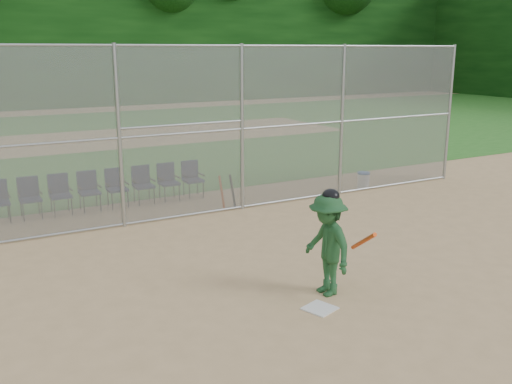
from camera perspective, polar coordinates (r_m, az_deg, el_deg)
ground at (r=9.73m, az=7.26°, el=-9.47°), size 100.00×100.00×0.00m
grass_strip at (r=26.00m, az=-16.88°, el=4.96°), size 100.00×100.00×0.00m
dirt_patch_far at (r=25.99m, az=-16.88°, el=4.97°), size 24.00×24.00×0.00m
backstop_fence at (r=13.39m, az=-5.23°, el=6.32°), size 16.09×0.09×4.00m
treeline at (r=27.71m, az=-18.66°, el=16.78°), size 81.00×60.00×11.00m
home_plate at (r=8.97m, az=6.39°, el=-11.49°), size 0.55×0.55×0.02m
batter_at_plate at (r=9.20m, az=7.16°, el=-5.19°), size 0.84×1.32×1.76m
water_cooler at (r=16.63m, az=10.69°, el=1.22°), size 0.36×0.36×0.45m
spare_bats at (r=14.23m, az=-2.90°, el=0.02°), size 0.36×0.35×0.83m
chair_1 at (r=14.32m, az=-21.64°, el=-0.60°), size 0.54×0.52×0.96m
chair_2 at (r=14.42m, az=-18.95°, el=-0.27°), size 0.54×0.52×0.96m
chair_3 at (r=14.54m, az=-16.30°, el=0.05°), size 0.54×0.52×0.96m
chair_4 at (r=14.70m, az=-13.70°, el=0.36°), size 0.54×0.52×0.96m
chair_5 at (r=14.89m, az=-11.16°, el=0.67°), size 0.54×0.52×0.96m
chair_6 at (r=15.10m, az=-8.69°, el=0.97°), size 0.54×0.52×0.96m
chair_7 at (r=15.35m, az=-6.30°, el=1.26°), size 0.54×0.52×0.96m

